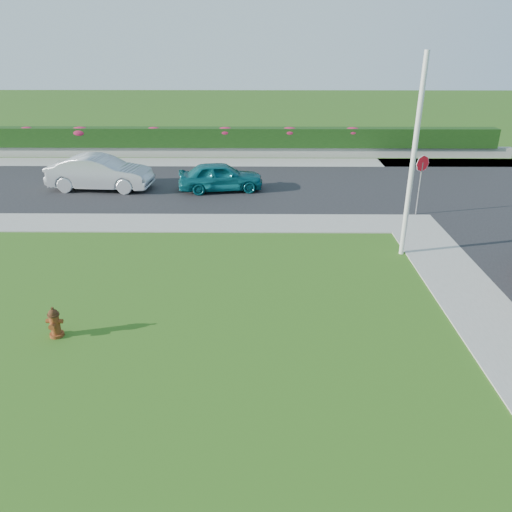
{
  "coord_description": "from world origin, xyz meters",
  "views": [
    {
      "loc": [
        1.16,
        -9.11,
        6.67
      ],
      "look_at": [
        1.04,
        3.89,
        0.9
      ],
      "focal_mm": 35.0,
      "sensor_mm": 36.0,
      "label": 1
    }
  ],
  "objects_px": {
    "utility_pole": "(413,160)",
    "fire_hydrant": "(55,323)",
    "sedan_silver": "(100,173)",
    "stop_sign": "(422,171)",
    "sedan_teal": "(221,176)"
  },
  "relations": [
    {
      "from": "sedan_silver",
      "to": "utility_pole",
      "type": "distance_m",
      "value": 14.4
    },
    {
      "from": "sedan_teal",
      "to": "utility_pole",
      "type": "xyz_separation_m",
      "value": [
        6.55,
        -7.21,
        2.45
      ]
    },
    {
      "from": "sedan_teal",
      "to": "fire_hydrant",
      "type": "bearing_deg",
      "value": 157.61
    },
    {
      "from": "fire_hydrant",
      "to": "sedan_teal",
      "type": "xyz_separation_m",
      "value": [
        3.07,
        12.28,
        0.33
      ]
    },
    {
      "from": "stop_sign",
      "to": "sedan_teal",
      "type": "bearing_deg",
      "value": 152.52
    },
    {
      "from": "utility_pole",
      "to": "fire_hydrant",
      "type": "bearing_deg",
      "value": -152.19
    },
    {
      "from": "sedan_teal",
      "to": "stop_sign",
      "type": "xyz_separation_m",
      "value": [
        8.13,
        -3.31,
        1.1
      ]
    },
    {
      "from": "utility_pole",
      "to": "stop_sign",
      "type": "height_order",
      "value": "utility_pole"
    },
    {
      "from": "fire_hydrant",
      "to": "sedan_silver",
      "type": "distance_m",
      "value": 12.7
    },
    {
      "from": "stop_sign",
      "to": "utility_pole",
      "type": "bearing_deg",
      "value": -117.46
    },
    {
      "from": "fire_hydrant",
      "to": "sedan_teal",
      "type": "height_order",
      "value": "sedan_teal"
    },
    {
      "from": "fire_hydrant",
      "to": "sedan_silver",
      "type": "height_order",
      "value": "sedan_silver"
    },
    {
      "from": "sedan_teal",
      "to": "stop_sign",
      "type": "bearing_deg",
      "value": -120.49
    },
    {
      "from": "fire_hydrant",
      "to": "utility_pole",
      "type": "relative_size",
      "value": 0.13
    },
    {
      "from": "sedan_silver",
      "to": "stop_sign",
      "type": "bearing_deg",
      "value": -99.78
    }
  ]
}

